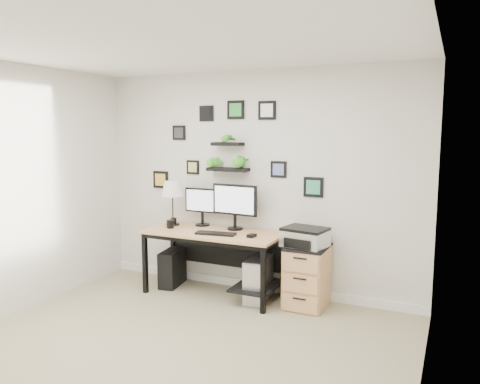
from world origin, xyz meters
The scene contains 14 objects.
room centered at (0.00, 1.98, 0.05)m, with size 4.00×4.00×4.00m.
desk centered at (-0.32, 1.67, 0.63)m, with size 1.60×0.70×0.75m.
monitor_left centered at (-0.63, 1.87, 1.02)m, with size 0.45×0.18×0.46m.
monitor_right centered at (-0.17, 1.83, 1.07)m, with size 0.58×0.20×0.53m.
keyboard centered at (-0.25, 1.50, 0.76)m, with size 0.45×0.14×0.02m, color black.
mouse centered at (0.16, 1.55, 0.77)m, with size 0.07×0.11×0.03m, color black.
table_lamp centered at (-0.98, 1.75, 1.19)m, with size 0.27×0.27×0.54m.
mug centered at (-0.91, 1.58, 0.80)m, with size 0.09×0.09×0.10m, color black.
pen_cup centered at (-0.97, 1.75, 0.80)m, with size 0.07×0.07×0.09m, color black.
pc_tower_black centered at (-0.97, 1.69, 0.22)m, with size 0.20×0.44×0.44m, color black.
pc_tower_grey centered at (0.20, 1.65, 0.25)m, with size 0.26×0.52×0.49m.
file_cabinet centered at (0.75, 1.72, 0.34)m, with size 0.43×0.53×0.67m.
printer centered at (0.72, 1.70, 0.77)m, with size 0.50×0.43×0.20m.
wall_decor centered at (-0.29, 1.93, 1.66)m, with size 2.26×0.18×1.09m.
Camera 1 is at (2.16, -3.04, 1.91)m, focal length 35.00 mm.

